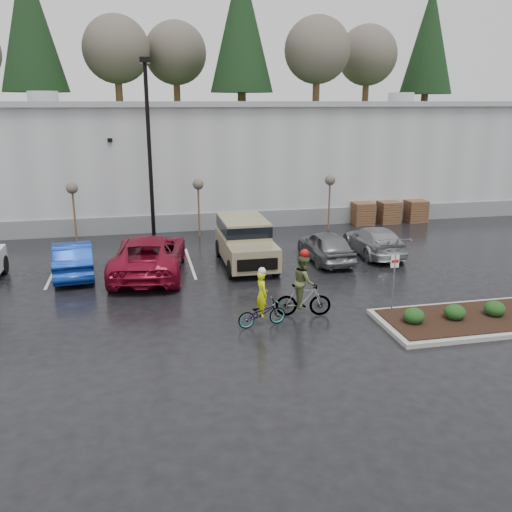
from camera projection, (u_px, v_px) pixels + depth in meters
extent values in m
plane|color=black|center=(288.00, 326.00, 18.05)|extent=(120.00, 120.00, 0.00)
cube|color=#A9ACAD|center=(205.00, 156.00, 37.76)|extent=(60.00, 15.00, 7.00)
cube|color=slate|center=(222.00, 221.00, 31.49)|extent=(60.00, 0.12, 1.00)
cube|color=#999B9E|center=(204.00, 104.00, 36.78)|extent=(60.50, 15.50, 0.30)
cube|color=#1C3917|center=(180.00, 141.00, 59.51)|extent=(80.00, 25.00, 6.00)
cylinder|color=black|center=(150.00, 157.00, 27.27)|extent=(0.20, 0.20, 9.00)
cube|color=black|center=(145.00, 60.00, 26.01)|extent=(0.50, 1.00, 0.25)
cylinder|color=#553522|center=(75.00, 217.00, 28.26)|extent=(0.10, 0.10, 2.80)
sphere|color=#473F39|center=(72.00, 188.00, 27.84)|extent=(0.60, 0.60, 0.60)
cylinder|color=#553522|center=(199.00, 212.00, 29.57)|extent=(0.10, 0.10, 2.80)
sphere|color=#473F39|center=(198.00, 184.00, 29.16)|extent=(0.60, 0.60, 0.60)
cylinder|color=#553522|center=(329.00, 206.00, 31.09)|extent=(0.10, 0.10, 2.80)
sphere|color=#473F39|center=(330.00, 180.00, 30.68)|extent=(0.60, 0.60, 0.60)
cube|color=#553522|center=(362.00, 213.00, 32.74)|extent=(1.20, 1.20, 1.35)
cube|color=#553522|center=(388.00, 212.00, 33.08)|extent=(1.20, 1.20, 1.35)
cube|color=#553522|center=(415.00, 211.00, 33.45)|extent=(1.20, 1.20, 1.35)
cube|color=gray|center=(494.00, 318.00, 18.50)|extent=(8.00, 3.00, 0.15)
cube|color=black|center=(494.00, 315.00, 18.48)|extent=(7.60, 2.60, 0.04)
ellipsoid|color=#163312|center=(414.00, 316.00, 17.80)|extent=(0.70, 0.70, 0.52)
ellipsoid|color=#163312|center=(455.00, 312.00, 18.11)|extent=(0.70, 0.70, 0.52)
ellipsoid|color=#163312|center=(495.00, 309.00, 18.41)|extent=(0.70, 0.70, 0.52)
cylinder|color=gray|center=(393.00, 285.00, 18.70)|extent=(0.05, 0.05, 2.20)
cube|color=white|center=(395.00, 261.00, 18.47)|extent=(0.30, 0.02, 0.45)
cube|color=red|center=(395.00, 261.00, 18.46)|extent=(0.26, 0.02, 0.10)
imported|color=navy|center=(73.00, 258.00, 23.16)|extent=(2.03, 4.68, 1.50)
imported|color=maroon|center=(149.00, 255.00, 23.21)|extent=(3.63, 6.51, 1.72)
imported|color=slate|center=(326.00, 246.00, 25.21)|extent=(1.79, 4.28, 1.45)
imported|color=#9DA0A4|center=(374.00, 241.00, 26.31)|extent=(2.06, 4.74, 1.36)
imported|color=#3F3F44|center=(262.00, 313.00, 17.94)|extent=(1.76, 0.87, 0.88)
imported|color=#C1D60B|center=(262.00, 294.00, 17.75)|extent=(0.46, 0.62, 1.54)
sphere|color=silver|center=(262.00, 271.00, 17.53)|extent=(0.25, 0.25, 0.25)
imported|color=#3F3F44|center=(303.00, 300.00, 18.75)|extent=(1.92, 0.86, 1.16)
imported|color=#4B552D|center=(304.00, 281.00, 18.56)|extent=(0.63, 0.96, 1.82)
sphere|color=#990C0C|center=(305.00, 253.00, 18.29)|extent=(0.30, 0.30, 0.30)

